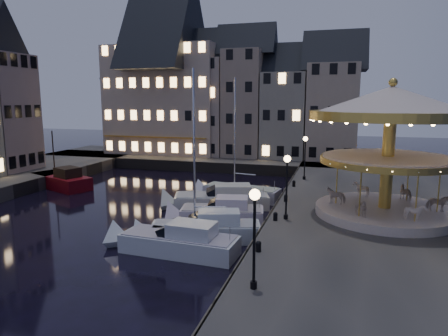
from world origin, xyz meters
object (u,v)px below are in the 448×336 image
(streetlamp_b, at_px, (287,178))
(bollard_d, at_px, (294,183))
(motorboat_f, at_px, (236,193))
(streetlamp_c, at_px, (305,152))
(bollard_c, at_px, (286,198))
(motorboat_c, at_px, (200,230))
(motorboat_d, at_px, (217,214))
(motorboat_e, at_px, (217,200))
(streetlamp_a, at_px, (254,225))
(carousel, at_px, (390,127))
(motorboat_b, at_px, (173,242))
(bollard_b, at_px, (275,216))
(bollard_a, at_px, (258,246))
(red_fishing_boat, at_px, (61,181))

(streetlamp_b, distance_m, bollard_d, 10.30)
(motorboat_f, bearing_deg, streetlamp_c, 34.92)
(bollard_c, xyz_separation_m, motorboat_c, (-4.64, -6.44, -0.93))
(bollard_c, relative_size, motorboat_d, 0.08)
(motorboat_e, bearing_deg, streetlamp_b, -42.18)
(streetlamp_a, relative_size, motorboat_f, 0.39)
(motorboat_e, relative_size, carousel, 0.86)
(motorboat_b, bearing_deg, motorboat_c, 71.23)
(bollard_c, relative_size, bollard_d, 1.00)
(bollard_d, xyz_separation_m, motorboat_c, (-4.64, -11.94, -0.93))
(bollard_b, xyz_separation_m, motorboat_c, (-4.64, -1.44, -0.93))
(bollard_b, relative_size, motorboat_b, 0.07)
(motorboat_b, xyz_separation_m, motorboat_e, (-0.46, 10.22, 0.00))
(bollard_a, xyz_separation_m, motorboat_b, (-5.45, 1.67, -0.96))
(streetlamp_c, xyz_separation_m, bollard_a, (-0.60, -19.50, -2.41))
(bollard_c, bearing_deg, motorboat_e, 166.69)
(bollard_a, height_order, motorboat_d, motorboat_d)
(streetlamp_b, height_order, bollard_b, streetlamp_b)
(streetlamp_b, xyz_separation_m, motorboat_d, (-5.31, 1.97, -3.38))
(streetlamp_b, xyz_separation_m, carousel, (6.21, 2.66, 3.21))
(streetlamp_c, height_order, motorboat_b, streetlamp_c)
(streetlamp_b, height_order, bollard_d, streetlamp_b)
(bollard_a, height_order, motorboat_f, motorboat_f)
(bollard_d, bearing_deg, carousel, -47.18)
(motorboat_b, relative_size, motorboat_e, 0.91)
(motorboat_e, xyz_separation_m, carousel, (12.72, -3.24, 6.58))
(streetlamp_b, relative_size, motorboat_e, 0.47)
(bollard_c, bearing_deg, bollard_b, -90.00)
(streetlamp_a, xyz_separation_m, streetlamp_c, (0.00, 23.50, 0.00))
(motorboat_f, bearing_deg, carousel, -29.51)
(bollard_c, xyz_separation_m, bollard_d, (0.00, 5.50, 0.00))
(bollard_b, distance_m, bollard_c, 5.00)
(streetlamp_a, xyz_separation_m, motorboat_e, (-6.51, 15.90, -3.37))
(bollard_b, distance_m, motorboat_b, 6.73)
(bollard_a, distance_m, bollard_d, 16.00)
(bollard_b, bearing_deg, motorboat_f, 117.60)
(bollard_b, relative_size, motorboat_c, 0.05)
(bollard_b, bearing_deg, motorboat_d, 152.34)
(bollard_d, bearing_deg, streetlamp_a, -88.28)
(bollard_c, height_order, motorboat_e, motorboat_e)
(motorboat_e, height_order, motorboat_f, motorboat_f)
(bollard_c, distance_m, red_fishing_boat, 23.83)
(motorboat_c, bearing_deg, red_fishing_boat, 150.46)
(streetlamp_c, height_order, bollard_c, streetlamp_c)
(streetlamp_b, relative_size, bollard_a, 7.32)
(streetlamp_c, distance_m, carousel, 12.90)
(bollard_c, height_order, red_fishing_boat, red_fishing_boat)
(streetlamp_b, xyz_separation_m, motorboat_e, (-6.51, 5.90, -3.37))
(bollard_c, distance_m, motorboat_e, 6.15)
(bollard_d, bearing_deg, motorboat_c, -111.23)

